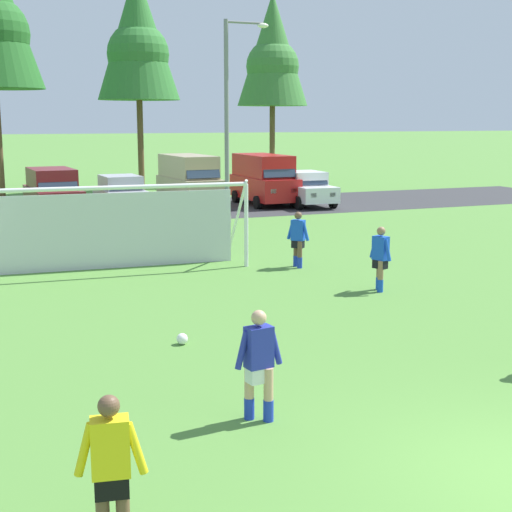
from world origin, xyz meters
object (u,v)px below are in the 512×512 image
player_defender_far (298,240)px  player_winger_left (259,366)px  parked_car_slot_left (53,193)px  parked_car_slot_right (305,188)px  parked_car_slot_center (189,179)px  player_striker_near (380,259)px  parked_car_slot_center_left (122,194)px  soccer_goal (116,225)px  referee (111,473)px  parked_car_slot_center_right (264,178)px  street_lamp (230,120)px  soccer_ball (182,339)px

player_defender_far → player_winger_left: (-5.20, -9.87, 0.00)m
parked_car_slot_left → parked_car_slot_right: (12.22, -0.05, -0.24)m
player_winger_left → parked_car_slot_center: 26.76m
player_striker_near → parked_car_slot_center_left: (-2.90, 18.04, 0.05)m
soccer_goal → referee: (-2.80, -13.98, -0.47)m
referee → player_defender_far: bearing=57.8°
parked_car_slot_center_right → player_defender_far: bearing=-108.7°
player_defender_far → street_lamp: (1.37, 9.60, 3.42)m
soccer_goal → player_winger_left: soccer_goal is taller
referee → parked_car_slot_center_left: (5.53, 26.88, 0.05)m
player_striker_near → street_lamp: (0.70, 13.09, 3.42)m
player_winger_left → soccer_goal: bearing=88.9°
player_striker_near → street_lamp: 13.55m
soccer_goal → parked_car_slot_center: size_ratio=1.53×
parked_car_slot_left → parked_car_slot_center_left: (3.15, 0.69, -0.24)m
player_winger_left → street_lamp: street_lamp is taller
parked_car_slot_center_left → soccer_goal: bearing=-102.0°
soccer_goal → parked_car_slot_right: bearing=45.9°
referee → parked_car_slot_left: parked_car_slot_left is taller
parked_car_slot_center_right → soccer_ball: bearing=-116.1°
referee → player_winger_left: 3.55m
player_striker_near → street_lamp: bearing=86.9°
parked_car_slot_right → street_lamp: street_lamp is taller
referee → parked_car_slot_left: 26.30m
player_defender_far → street_lamp: 10.29m
player_winger_left → parked_car_slot_right: bearing=63.1°
player_defender_far → parked_car_slot_center: (1.47, 16.04, 0.52)m
soccer_goal → referee: 14.27m
player_striker_near → player_defender_far: 3.55m
player_defender_far → parked_car_slot_right: (6.83, 13.82, 0.05)m
parked_car_slot_center_left → player_striker_near: bearing=-80.9°
referee → parked_car_slot_center_left: size_ratio=0.38×
player_winger_left → parked_car_slot_center: bearing=75.6°
player_defender_far → player_winger_left: size_ratio=1.00×
soccer_ball → player_winger_left: bearing=-89.5°
player_defender_far → parked_car_slot_left: (-5.39, 13.87, 0.29)m
parked_car_slot_left → player_defender_far: bearing=-68.8°
soccer_ball → soccer_goal: 7.74m
parked_car_slot_left → parked_car_slot_right: size_ratio=1.11×
soccer_ball → street_lamp: size_ratio=0.03×
parked_car_slot_center → parked_car_slot_center_left: bearing=-158.2°
player_defender_far → parked_car_slot_left: parked_car_slot_left is taller
player_winger_left → parked_car_slot_left: (-0.19, 23.74, 0.29)m
soccer_goal → parked_car_slot_center: soccer_goal is taller
soccer_goal → street_lamp: street_lamp is taller
player_striker_near → parked_car_slot_center_right: bearing=76.5°
soccer_ball → parked_car_slot_center_left: parked_car_slot_center_left is taller
soccer_ball → player_striker_near: 6.44m
soccer_goal → parked_car_slot_left: soccer_goal is taller
soccer_goal → parked_car_slot_right: size_ratio=1.76×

